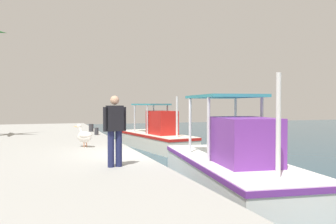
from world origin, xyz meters
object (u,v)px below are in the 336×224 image
Objects in this scene: fishing_boat_second at (233,167)px; mooring_bollard_nearest at (91,128)px; fishing_boat_nearest at (156,136)px; mooring_bollard_second at (96,131)px; pelican at (84,136)px; fisherman_standing at (115,128)px.

fishing_boat_second is 15.78× the size of mooring_bollard_nearest.
fishing_boat_nearest is 17.59× the size of mooring_bollard_second.
mooring_bollard_nearest is at bearing -168.77° from fishing_boat_second.
pelican is at bearing -144.01° from fishing_boat_second.
fisherman_standing is 4.12× the size of mooring_bollard_nearest.
fishing_boat_second is 18.66× the size of mooring_bollard_second.
mooring_bollard_second is at bearing -96.24° from fishing_boat_nearest.
fishing_boat_nearest is 3.05m from mooring_bollard_second.
mooring_bollard_second is at bearing 0.00° from mooring_bollard_nearest.
mooring_bollard_nearest is (-2.52, -3.01, 0.35)m from fishing_boat_nearest.
fishing_boat_nearest is 3.61× the size of fisherman_standing.
mooring_bollard_nearest is at bearing 180.00° from mooring_bollard_second.
fishing_boat_nearest reaches higher than pelican.
mooring_bollard_nearest is (-6.95, 1.06, -0.19)m from pelican.
fishing_boat_second is 7.48× the size of pelican.
mooring_bollard_nearest is 1.18× the size of mooring_bollard_second.
mooring_bollard_nearest reaches higher than mooring_bollard_second.
fisherman_standing is at bearing -97.57° from fishing_boat_second.
fishing_boat_nearest reaches higher than mooring_bollard_second.
fishing_boat_second is 5.74m from pelican.
fisherman_standing is at bearing -3.85° from mooring_bollard_nearest.
pelican is at bearing -42.62° from fishing_boat_nearest.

